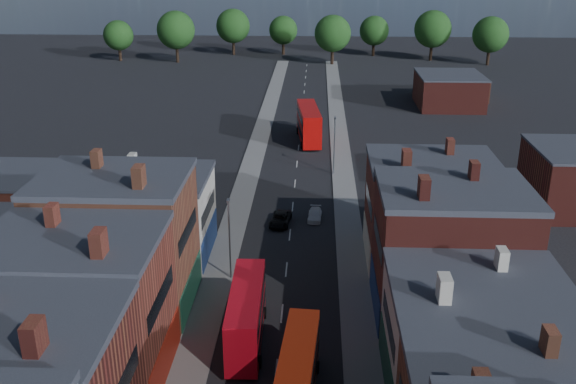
# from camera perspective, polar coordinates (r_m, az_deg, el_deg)

# --- Properties ---
(pavement_west) EXTENTS (3.00, 200.00, 0.12)m
(pavement_west) POSITION_cam_1_polar(r_m,az_deg,el_deg) (79.96, -4.19, -0.65)
(pavement_west) COLOR gray
(pavement_west) RESTS_ON ground
(pavement_east) EXTENTS (3.00, 200.00, 0.12)m
(pavement_east) POSITION_cam_1_polar(r_m,az_deg,el_deg) (79.53, 5.16, -0.81)
(pavement_east) COLOR gray
(pavement_east) RESTS_ON ground
(lamp_post_2) EXTENTS (0.25, 0.70, 8.12)m
(lamp_post_2) POSITION_cam_1_polar(r_m,az_deg,el_deg) (59.76, -5.24, -3.70)
(lamp_post_2) COLOR slate
(lamp_post_2) RESTS_ON ground
(lamp_post_3) EXTENTS (0.25, 0.70, 8.12)m
(lamp_post_3) POSITION_cam_1_polar(r_m,az_deg,el_deg) (87.37, 4.15, 4.50)
(lamp_post_3) COLOR slate
(lamp_post_3) RESTS_ON ground
(bus_0) EXTENTS (2.91, 10.76, 4.62)m
(bus_0) POSITION_cam_1_polar(r_m,az_deg,el_deg) (51.65, -3.73, -10.77)
(bus_0) COLOR red
(bus_0) RESTS_ON ground
(bus_1) EXTENTS (3.05, 10.08, 4.29)m
(bus_1) POSITION_cam_1_polar(r_m,az_deg,el_deg) (45.78, 0.87, -15.71)
(bus_1) COLOR #9F2109
(bus_1) RESTS_ON ground
(bus_2) EXTENTS (4.22, 12.87, 5.46)m
(bus_2) POSITION_cam_1_polar(r_m,az_deg,el_deg) (103.01, 1.86, 6.13)
(bus_2) COLOR #BC0A08
(bus_2) RESTS_ON ground
(car_2) EXTENTS (2.60, 4.80, 1.28)m
(car_2) POSITION_cam_1_polar(r_m,az_deg,el_deg) (72.67, -0.69, -2.42)
(car_2) COLOR black
(car_2) RESTS_ON ground
(car_3) EXTENTS (1.72, 3.82, 1.09)m
(car_3) POSITION_cam_1_polar(r_m,az_deg,el_deg) (74.11, 2.39, -2.03)
(car_3) COLOR white
(car_3) RESTS_ON ground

